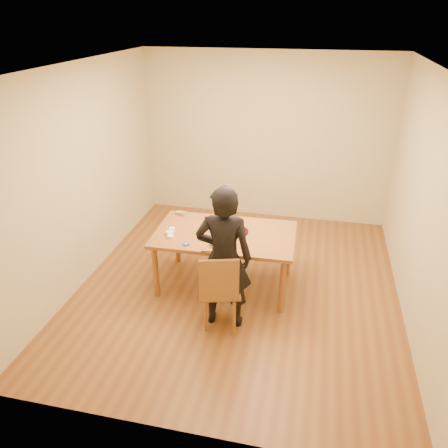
% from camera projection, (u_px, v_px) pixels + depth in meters
% --- Properties ---
extents(room_shell, '(4.00, 4.50, 2.70)m').
position_uv_depth(room_shell, '(245.00, 179.00, 5.37)').
color(room_shell, brown).
rests_on(room_shell, ground).
extents(dining_table, '(1.74, 1.06, 0.04)m').
position_uv_depth(dining_table, '(225.00, 235.00, 5.38)').
color(dining_table, brown).
rests_on(dining_table, floor).
extents(dining_chair, '(0.46, 0.46, 0.04)m').
position_uv_depth(dining_chair, '(223.00, 290.00, 4.80)').
color(dining_chair, brown).
rests_on(dining_chair, floor).
extents(cake_plate, '(0.29, 0.29, 0.02)m').
position_uv_depth(cake_plate, '(236.00, 231.00, 5.39)').
color(cake_plate, red).
rests_on(cake_plate, dining_table).
extents(cake, '(0.20, 0.20, 0.06)m').
position_uv_depth(cake, '(236.00, 228.00, 5.37)').
color(cake, white).
rests_on(cake, cake_plate).
extents(frosting_dome, '(0.20, 0.20, 0.03)m').
position_uv_depth(frosting_dome, '(237.00, 225.00, 5.35)').
color(frosting_dome, white).
rests_on(frosting_dome, cake).
extents(frosting_tub, '(0.08, 0.08, 0.07)m').
position_uv_depth(frosting_tub, '(214.00, 243.00, 5.07)').
color(frosting_tub, white).
rests_on(frosting_tub, dining_table).
extents(frosting_lid, '(0.09, 0.09, 0.01)m').
position_uv_depth(frosting_lid, '(186.00, 244.00, 5.11)').
color(frosting_lid, navy).
rests_on(frosting_lid, dining_table).
extents(frosting_dollop, '(0.04, 0.04, 0.02)m').
position_uv_depth(frosting_dollop, '(186.00, 243.00, 5.10)').
color(frosting_dollop, white).
rests_on(frosting_dollop, frosting_lid).
extents(ramekin_green, '(0.09, 0.09, 0.04)m').
position_uv_depth(ramekin_green, '(170.00, 233.00, 5.32)').
color(ramekin_green, white).
rests_on(ramekin_green, dining_table).
extents(ramekin_yellow, '(0.08, 0.08, 0.04)m').
position_uv_depth(ramekin_yellow, '(172.00, 229.00, 5.42)').
color(ramekin_yellow, white).
rests_on(ramekin_yellow, dining_table).
extents(ramekin_multi, '(0.08, 0.08, 0.04)m').
position_uv_depth(ramekin_multi, '(171.00, 237.00, 5.25)').
color(ramekin_multi, white).
rests_on(ramekin_multi, dining_table).
extents(candy_box_pink, '(0.15, 0.10, 0.02)m').
position_uv_depth(candy_box_pink, '(181.00, 214.00, 5.85)').
color(candy_box_pink, '#CE30A9').
rests_on(candy_box_pink, dining_table).
extents(candy_box_green, '(0.14, 0.07, 0.02)m').
position_uv_depth(candy_box_green, '(181.00, 212.00, 5.84)').
color(candy_box_green, '#1B9524').
rests_on(candy_box_green, candy_box_pink).
extents(spatula, '(0.15, 0.04, 0.01)m').
position_uv_depth(spatula, '(208.00, 252.00, 4.95)').
color(spatula, black).
rests_on(spatula, dining_table).
extents(person, '(0.64, 0.44, 1.67)m').
position_uv_depth(person, '(224.00, 258.00, 4.67)').
color(person, black).
rests_on(person, floor).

